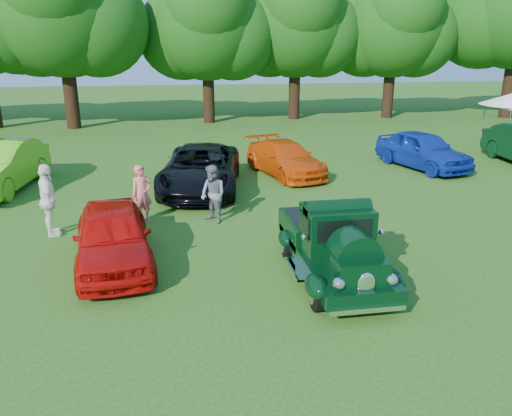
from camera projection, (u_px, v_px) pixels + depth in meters
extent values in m
plane|color=#275213|center=(274.00, 276.00, 11.07)|extent=(120.00, 120.00, 0.00)
cylinder|color=black|center=(318.00, 294.00, 9.54)|extent=(0.20, 0.66, 0.66)
cylinder|color=black|center=(391.00, 288.00, 9.77)|extent=(0.20, 0.66, 0.66)
cylinder|color=black|center=(288.00, 245.00, 11.93)|extent=(0.20, 0.66, 0.66)
cylinder|color=black|center=(347.00, 241.00, 12.16)|extent=(0.20, 0.66, 0.66)
cube|color=black|center=(333.00, 258.00, 10.87)|extent=(1.54, 4.02, 0.30)
cube|color=black|center=(354.00, 265.00, 9.63)|extent=(0.98, 1.30, 0.55)
cube|color=black|center=(336.00, 231.00, 10.56)|extent=(1.39, 1.03, 1.07)
cube|color=black|center=(345.00, 231.00, 10.04)|extent=(1.16, 0.05, 0.46)
cube|color=black|center=(318.00, 228.00, 11.94)|extent=(1.54, 1.83, 0.52)
cube|color=black|center=(318.00, 218.00, 11.87)|extent=(1.32, 1.61, 0.04)
ellipsoid|color=black|center=(317.00, 287.00, 9.48)|extent=(0.44, 0.77, 0.44)
ellipsoid|color=black|center=(393.00, 281.00, 9.72)|extent=(0.44, 0.77, 0.44)
ellipsoid|color=black|center=(286.00, 239.00, 11.87)|extent=(0.34, 0.64, 0.38)
ellipsoid|color=black|center=(349.00, 235.00, 12.12)|extent=(0.34, 0.64, 0.38)
ellipsoid|color=white|center=(366.00, 286.00, 9.03)|extent=(0.36, 0.11, 0.53)
sphere|color=white|center=(339.00, 284.00, 9.00)|extent=(0.25, 0.25, 0.25)
sphere|color=white|center=(391.00, 280.00, 9.15)|extent=(0.25, 0.25, 0.25)
cube|color=white|center=(367.00, 310.00, 9.03)|extent=(1.45, 0.10, 0.10)
cube|color=white|center=(307.00, 229.00, 12.92)|extent=(1.45, 0.10, 0.10)
imported|color=#B70A07|center=(113.00, 236.00, 11.46)|extent=(2.18, 4.34, 1.42)
imported|color=black|center=(201.00, 168.00, 17.53)|extent=(3.44, 5.91, 1.55)
imported|color=#D54307|center=(285.00, 158.00, 19.69)|extent=(2.95, 4.82, 1.30)
imported|color=#0D2899|center=(423.00, 150.00, 20.74)|extent=(2.90, 4.83, 1.54)
imported|color=#F66765|center=(142.00, 194.00, 14.25)|extent=(0.72, 0.62, 1.68)
imported|color=slate|center=(213.00, 194.00, 14.21)|extent=(0.98, 1.03, 1.68)
imported|color=white|center=(48.00, 201.00, 13.15)|extent=(0.77, 1.24, 1.96)
cylinder|color=slate|center=(508.00, 133.00, 22.92)|extent=(0.05, 0.05, 2.13)
cylinder|color=slate|center=(483.00, 126.00, 25.20)|extent=(0.05, 0.05, 2.13)
cylinder|color=black|center=(71.00, 94.00, 30.62)|extent=(0.84, 0.84, 4.20)
sphere|color=#104B10|center=(61.00, 10.00, 29.15)|extent=(7.69, 7.69, 7.69)
cylinder|color=black|center=(209.00, 94.00, 33.06)|extent=(0.75, 0.75, 3.75)
sphere|color=#104B10|center=(207.00, 26.00, 31.74)|extent=(6.85, 6.85, 6.85)
cylinder|color=black|center=(294.00, 91.00, 34.86)|extent=(0.77, 0.77, 3.86)
sphere|color=#104B10|center=(296.00, 24.00, 33.51)|extent=(7.05, 7.05, 7.05)
cylinder|color=black|center=(388.00, 90.00, 35.46)|extent=(0.76, 0.76, 3.82)
sphere|color=#104B10|center=(394.00, 25.00, 34.12)|extent=(6.98, 6.98, 6.98)
cylinder|color=black|center=(510.00, 85.00, 35.38)|extent=(0.92, 0.92, 4.58)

